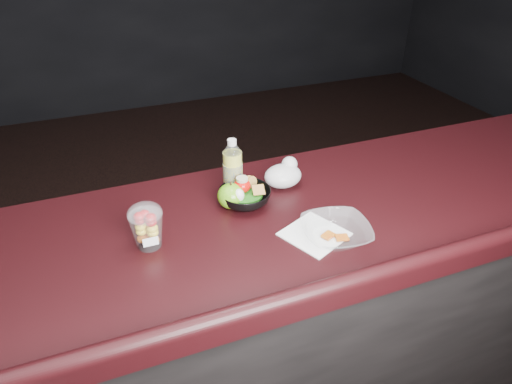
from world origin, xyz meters
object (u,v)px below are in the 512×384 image
at_px(fruit_cup, 147,225).
at_px(takeout_bowl, 336,232).
at_px(snack_bowl, 245,196).
at_px(lemonade_bottle, 233,171).
at_px(green_apple, 231,196).

xyz_separation_m(fruit_cup, takeout_bowl, (0.50, -0.16, -0.05)).
relative_size(fruit_cup, snack_bowl, 0.65).
bearing_deg(takeout_bowl, lemonade_bottle, 119.47).
relative_size(lemonade_bottle, fruit_cup, 1.44).
xyz_separation_m(green_apple, snack_bowl, (0.04, 0.00, -0.01)).
height_order(lemonade_bottle, takeout_bowl, lemonade_bottle).
height_order(green_apple, snack_bowl, same).
bearing_deg(snack_bowl, takeout_bowl, -55.82).
bearing_deg(lemonade_bottle, green_apple, -113.18).
xyz_separation_m(fruit_cup, green_apple, (0.28, 0.10, -0.03)).
xyz_separation_m(fruit_cup, snack_bowl, (0.32, 0.10, -0.04)).
relative_size(lemonade_bottle, green_apple, 2.14).
bearing_deg(takeout_bowl, snack_bowl, 124.18).
distance_m(green_apple, snack_bowl, 0.05).
distance_m(lemonade_bottle, snack_bowl, 0.09).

